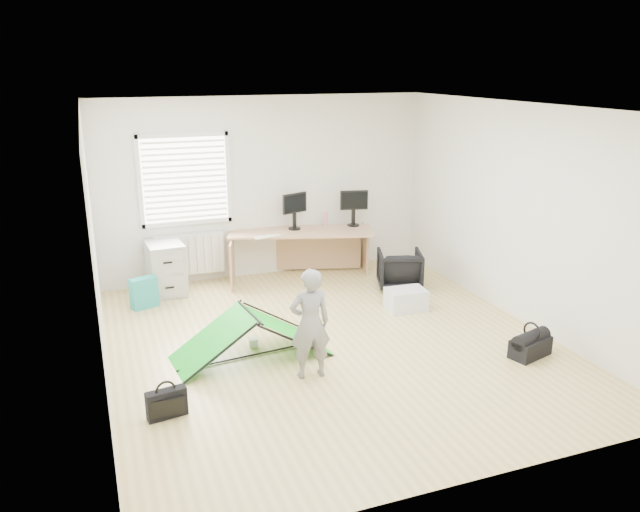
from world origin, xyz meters
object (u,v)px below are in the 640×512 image
object	(u,v)px
laptop_bag	(167,404)
duffel_bag	(530,347)
person	(310,324)
monitor_left	(294,216)
desk	(301,254)
monitor_right	(353,213)
thermos	(326,218)
office_chair	(400,270)
storage_crate	(406,299)
filing_cabinet	(166,268)
kite	(251,335)

from	to	relation	value
laptop_bag	duffel_bag	world-z (taller)	laptop_bag
person	monitor_left	bearing A→B (deg)	-103.07
monitor_left	laptop_bag	world-z (taller)	monitor_left
duffel_bag	desk	bearing A→B (deg)	97.33
monitor_left	monitor_right	distance (m)	0.93
thermos	laptop_bag	world-z (taller)	thermos
person	monitor_right	bearing A→B (deg)	-118.09
monitor_left	office_chair	world-z (taller)	monitor_left
monitor_left	storage_crate	bearing A→B (deg)	-83.98
monitor_left	monitor_right	world-z (taller)	same
duffel_bag	person	bearing A→B (deg)	153.72
filing_cabinet	storage_crate	distance (m)	3.40
filing_cabinet	storage_crate	world-z (taller)	filing_cabinet
desk	thermos	xyz separation A→B (m)	(0.47, 0.19, 0.48)
filing_cabinet	thermos	bearing A→B (deg)	-0.47
person	filing_cabinet	bearing A→B (deg)	-68.12
kite	laptop_bag	world-z (taller)	kite
person	storage_crate	bearing A→B (deg)	-142.02
monitor_left	kite	xyz separation A→B (m)	(-1.33, -2.51, -0.67)
laptop_bag	office_chair	bearing A→B (deg)	23.58
kite	thermos	bearing A→B (deg)	47.87
thermos	kite	world-z (taller)	thermos
desk	filing_cabinet	world-z (taller)	filing_cabinet
person	storage_crate	xyz separation A→B (m)	(1.81, 1.30, -0.45)
person	kite	xyz separation A→B (m)	(-0.46, 0.65, -0.33)
monitor_right	storage_crate	size ratio (longest dim) A/B	0.84
laptop_bag	monitor_right	bearing A→B (deg)	35.80
monitor_right	duffel_bag	size ratio (longest dim) A/B	0.88
thermos	office_chair	world-z (taller)	thermos
filing_cabinet	person	bearing A→B (deg)	-74.71
desk	monitor_left	xyz separation A→B (m)	(-0.06, 0.13, 0.57)
storage_crate	duffel_bag	world-z (taller)	storage_crate
office_chair	person	bearing A→B (deg)	63.91
monitor_left	storage_crate	size ratio (longest dim) A/B	0.84
kite	duffel_bag	size ratio (longest dim) A/B	3.51
laptop_bag	duffel_bag	distance (m)	3.97
monitor_left	thermos	distance (m)	0.54
monitor_right	office_chair	world-z (taller)	monitor_right
person	laptop_bag	bearing A→B (deg)	13.20
filing_cabinet	duffel_bag	xyz separation A→B (m)	(3.55, -3.48, -0.27)
desk	laptop_bag	bearing A→B (deg)	-109.80
monitor_left	storage_crate	distance (m)	2.23
office_chair	duffel_bag	world-z (taller)	office_chair
desk	storage_crate	world-z (taller)	desk
office_chair	duffel_bag	size ratio (longest dim) A/B	1.28
desk	kite	bearing A→B (deg)	-103.88
filing_cabinet	office_chair	bearing A→B (deg)	-21.47
desk	monitor_left	world-z (taller)	monitor_left
kite	laptop_bag	bearing A→B (deg)	-144.06
thermos	person	world-z (taller)	person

